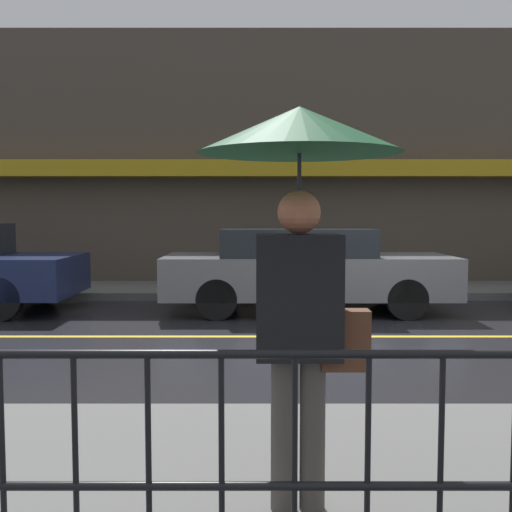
% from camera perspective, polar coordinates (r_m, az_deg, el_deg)
% --- Properties ---
extents(ground_plane, '(80.00, 80.00, 0.00)m').
position_cam_1_polar(ground_plane, '(8.23, 12.01, -7.52)').
color(ground_plane, black).
extents(sidewalk_far, '(28.00, 2.06, 0.15)m').
position_cam_1_polar(sidewalk_far, '(12.39, 7.83, -3.22)').
color(sidewalk_far, '#60605E').
rests_on(sidewalk_far, ground_plane).
extents(lane_marking, '(25.20, 0.12, 0.01)m').
position_cam_1_polar(lane_marking, '(8.23, 12.01, -7.50)').
color(lane_marking, gold).
rests_on(lane_marking, ground_plane).
extents(building_storefront, '(28.00, 0.85, 5.64)m').
position_cam_1_polar(building_storefront, '(13.49, 7.25, 9.00)').
color(building_storefront, '#4C4238').
rests_on(building_storefront, ground_plane).
extents(pedestrian, '(1.00, 1.00, 2.01)m').
position_cam_1_polar(pedestrian, '(2.95, 4.08, 5.85)').
color(pedestrian, '#4C4742').
rests_on(pedestrian, sidewalk_near).
extents(car_grey, '(4.73, 1.71, 1.39)m').
position_cam_1_polar(car_grey, '(9.99, 4.52, -1.22)').
color(car_grey, slate).
rests_on(car_grey, ground_plane).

